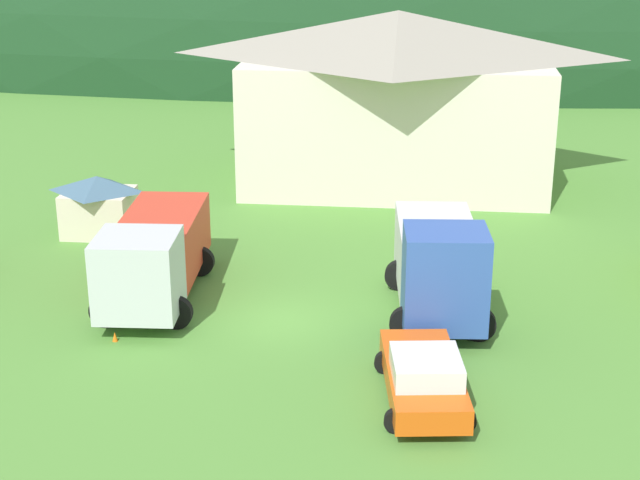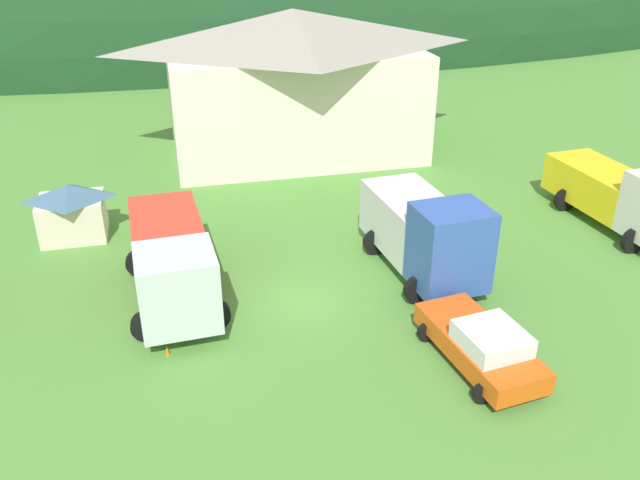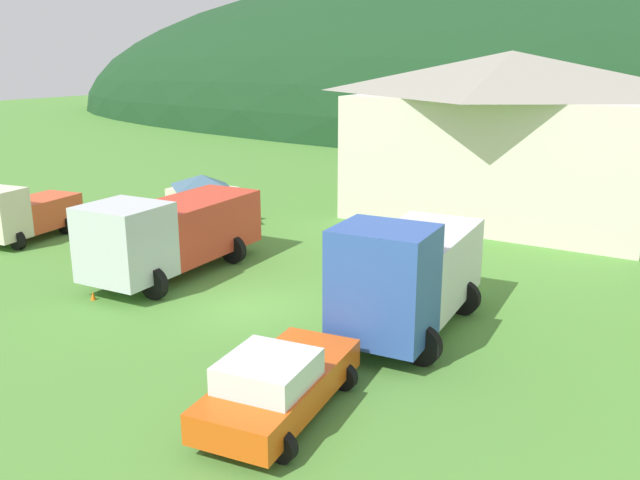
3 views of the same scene
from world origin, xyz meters
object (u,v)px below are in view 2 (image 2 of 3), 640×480
(box_truck_blue, at_px, (425,232))
(service_pickup_orange, at_px, (482,344))
(depot_building, at_px, (294,81))
(tow_truck_silver, at_px, (172,260))
(play_shed_cream, at_px, (72,210))
(flatbed_truck_yellow, at_px, (626,195))
(traffic_cone_near_pickup, at_px, (168,355))

(box_truck_blue, xyz_separation_m, service_pickup_orange, (-0.43, -6.05, -1.03))
(depot_building, height_order, tow_truck_silver, depot_building)
(play_shed_cream, relative_size, tow_truck_silver, 0.38)
(play_shed_cream, relative_size, box_truck_blue, 0.43)
(service_pickup_orange, bearing_deg, depot_building, 176.67)
(play_shed_cream, distance_m, flatbed_truck_yellow, 24.64)
(flatbed_truck_yellow, xyz_separation_m, traffic_cone_near_pickup, (-20.45, -4.90, -1.65))
(tow_truck_silver, height_order, box_truck_blue, box_truck_blue)
(tow_truck_silver, relative_size, box_truck_blue, 1.12)
(flatbed_truck_yellow, bearing_deg, depot_building, -143.38)
(service_pickup_orange, relative_size, traffic_cone_near_pickup, 8.21)
(service_pickup_orange, bearing_deg, traffic_cone_near_pickup, -114.08)
(service_pickup_orange, bearing_deg, box_truck_blue, 168.55)
(service_pickup_orange, bearing_deg, play_shed_cream, -141.01)
(box_truck_blue, height_order, service_pickup_orange, box_truck_blue)
(service_pickup_orange, bearing_deg, flatbed_truck_yellow, 118.71)
(tow_truck_silver, height_order, service_pickup_orange, tow_truck_silver)
(play_shed_cream, relative_size, service_pickup_orange, 0.58)
(play_shed_cream, distance_m, box_truck_blue, 15.39)
(box_truck_blue, xyz_separation_m, traffic_cone_near_pickup, (-10.14, -3.13, -1.86))
(service_pickup_orange, bearing_deg, tow_truck_silver, -131.52)
(tow_truck_silver, bearing_deg, flatbed_truck_yellow, 91.13)
(box_truck_blue, distance_m, service_pickup_orange, 6.15)
(tow_truck_silver, relative_size, traffic_cone_near_pickup, 12.44)
(depot_building, relative_size, tow_truck_silver, 1.95)
(box_truck_blue, bearing_deg, traffic_cone_near_pickup, -77.37)
(flatbed_truck_yellow, height_order, service_pickup_orange, flatbed_truck_yellow)
(flatbed_truck_yellow, bearing_deg, tow_truck_silver, -90.20)
(flatbed_truck_yellow, bearing_deg, traffic_cone_near_pickup, -81.06)
(depot_building, distance_m, play_shed_cream, 15.23)
(tow_truck_silver, distance_m, traffic_cone_near_pickup, 3.81)
(box_truck_blue, relative_size, flatbed_truck_yellow, 0.89)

